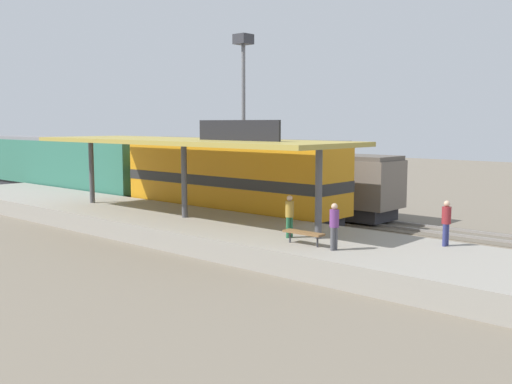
# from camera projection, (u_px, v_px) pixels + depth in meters

# --- Properties ---
(ground_plane) EXTENTS (120.00, 120.00, 0.00)m
(ground_plane) POSITION_uv_depth(u_px,v_px,m) (272.00, 219.00, 34.05)
(ground_plane) COLOR #706656
(track_near) EXTENTS (3.20, 110.00, 0.16)m
(track_near) POSITION_uv_depth(u_px,v_px,m) (249.00, 223.00, 32.56)
(track_near) COLOR #5F5649
(track_near) RESTS_ON ground
(track_far) EXTENTS (3.20, 110.00, 0.16)m
(track_far) POSITION_uv_depth(u_px,v_px,m) (300.00, 214.00, 35.97)
(track_far) COLOR #5F5649
(track_far) RESTS_ON ground
(platform) EXTENTS (6.00, 44.00, 0.90)m
(platform) POSITION_uv_depth(u_px,v_px,m) (185.00, 226.00, 29.11)
(platform) COLOR gray
(platform) RESTS_ON ground
(station_canopy) EXTENTS (5.20, 18.00, 4.70)m
(station_canopy) POSITION_uv_depth(u_px,v_px,m) (185.00, 143.00, 28.58)
(station_canopy) COLOR #47474C
(station_canopy) RESTS_ON platform
(platform_bench) EXTENTS (0.44, 1.70, 0.50)m
(platform_bench) POSITION_uv_depth(u_px,v_px,m) (304.00, 233.00, 22.45)
(platform_bench) COLOR #333338
(platform_bench) RESTS_ON platform
(locomotive) EXTENTS (2.93, 14.43, 4.44)m
(locomotive) POSITION_uv_depth(u_px,v_px,m) (230.00, 178.00, 33.23)
(locomotive) COLOR #28282D
(locomotive) RESTS_ON track_near
(passenger_carriage_single) EXTENTS (2.90, 20.00, 4.24)m
(passenger_carriage_single) POSITION_uv_depth(u_px,v_px,m) (60.00, 165.00, 45.18)
(passenger_carriage_single) COLOR #28282D
(passenger_carriage_single) RESTS_ON track_near
(freight_car) EXTENTS (2.80, 12.00, 3.54)m
(freight_car) POSITION_uv_depth(u_px,v_px,m) (304.00, 182.00, 35.56)
(freight_car) COLOR #28282D
(freight_car) RESTS_ON track_far
(light_mast) EXTENTS (1.10, 1.10, 11.70)m
(light_mast) POSITION_uv_depth(u_px,v_px,m) (243.00, 82.00, 42.44)
(light_mast) COLOR slate
(light_mast) RESTS_ON ground
(person_waiting) EXTENTS (0.34, 0.34, 1.71)m
(person_waiting) POSITION_uv_depth(u_px,v_px,m) (334.00, 224.00, 21.46)
(person_waiting) COLOR #4C4C51
(person_waiting) RESTS_ON platform
(person_walking) EXTENTS (0.34, 0.34, 1.71)m
(person_walking) POSITION_uv_depth(u_px,v_px,m) (446.00, 221.00, 22.19)
(person_walking) COLOR navy
(person_walking) RESTS_ON platform
(person_boarding) EXTENTS (0.34, 0.34, 1.71)m
(person_boarding) POSITION_uv_depth(u_px,v_px,m) (290.00, 214.00, 23.79)
(person_boarding) COLOR #23603D
(person_boarding) RESTS_ON platform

